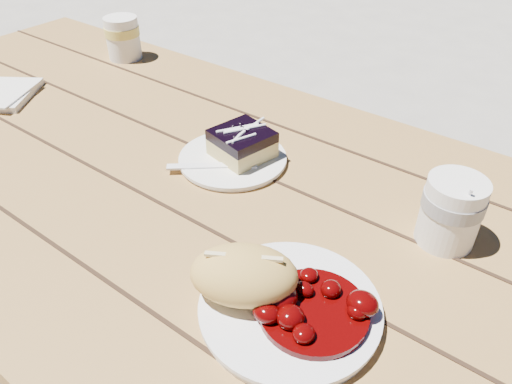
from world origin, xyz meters
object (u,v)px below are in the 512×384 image
Objects in this scene: dessert_plate at (233,159)px; blueberry_cake at (242,143)px; picnic_table at (235,270)px; coffee_cup at (451,212)px; bread_roll at (244,275)px; main_plate at (290,309)px; second_cup at (123,38)px.

blueberry_cake is (0.01, 0.02, 0.03)m from dessert_plate.
coffee_cup reaches higher than picnic_table.
coffee_cup reaches higher than bread_roll.
dessert_plate is 0.04m from blueberry_cake.
bread_roll is at bearing -38.60° from blueberry_cake.
picnic_table is 0.30m from main_plate.
bread_roll is 0.31m from coffee_cup.
dessert_plate is at bearing 129.40° from picnic_table.
main_plate is at bearing -28.39° from second_cup.
blueberry_cake is at bearing 137.97° from main_plate.
picnic_table is at bearing 145.89° from main_plate.
second_cup is (-0.59, 0.29, 0.21)m from picnic_table.
coffee_cup is at bearing 4.01° from dessert_plate.
blueberry_cake reaches higher than dessert_plate.
main_plate is at bearing -34.11° from picnic_table.
second_cup reaches higher than dessert_plate.
picnic_table is at bearing 133.27° from bread_roll.
coffee_cup is at bearing 14.22° from blueberry_cake.
main_plate is 2.11× the size of second_cup.
blueberry_cake is at bearing 120.72° from picnic_table.
blueberry_cake is 0.57m from second_cup.
second_cup is (-0.53, 0.21, 0.05)m from dessert_plate.
bread_roll is 0.33m from dessert_plate.
coffee_cup is at bearing 19.78° from picnic_table.
blueberry_cake is at bearing -19.98° from second_cup.
second_cup is at bearing 158.25° from dessert_plate.
dessert_plate is 0.38m from coffee_cup.
bread_roll is at bearing -48.01° from dessert_plate.
picnic_table is 0.39m from coffee_cup.
second_cup reaches higher than picnic_table.
coffee_cup is (0.16, 0.27, 0.00)m from bread_roll.
bread_roll reaches higher than blueberry_cake.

